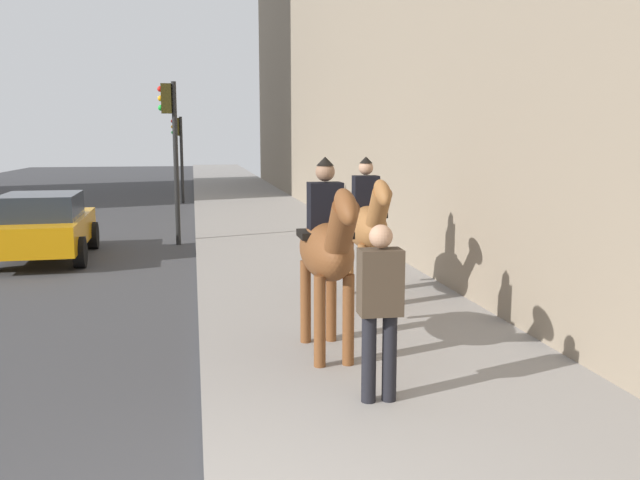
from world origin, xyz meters
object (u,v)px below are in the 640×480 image
traffic_light_near_curb (171,137)px  car_mid_lane (43,225)px  traffic_light_far_curb (179,145)px  mounted_horse_near (327,248)px  mounted_horse_far (367,224)px  pedestrian_greeting (380,301)px

traffic_light_near_curb → car_mid_lane: bearing=119.6°
car_mid_lane → traffic_light_far_curb: 12.67m
traffic_light_near_curb → traffic_light_far_curb: traffic_light_near_curb is taller
mounted_horse_near → mounted_horse_far: 2.63m
mounted_horse_far → pedestrian_greeting: (-3.82, 0.89, -0.22)m
mounted_horse_near → traffic_light_far_curb: traffic_light_far_curb is taller
pedestrian_greeting → traffic_light_near_curb: bearing=13.3°
mounted_horse_near → car_mid_lane: (7.74, 4.66, -0.63)m
mounted_horse_far → traffic_light_near_curb: 7.65m
mounted_horse_near → traffic_light_near_curb: traffic_light_near_curb is taller
mounted_horse_far → car_mid_lane: 7.88m
car_mid_lane → pedestrian_greeting: bearing=-153.9°
pedestrian_greeting → traffic_light_far_curb: traffic_light_far_curb is taller
mounted_horse_far → traffic_light_far_curb: traffic_light_far_curb is taller
traffic_light_near_curb → mounted_horse_far: bearing=-156.1°
mounted_horse_far → pedestrian_greeting: 3.93m
mounted_horse_near → traffic_light_far_curb: size_ratio=0.66×
mounted_horse_far → pedestrian_greeting: mounted_horse_far is taller
car_mid_lane → traffic_light_far_curb: traffic_light_far_curb is taller
mounted_horse_far → pedestrian_greeting: bearing=-11.1°
mounted_horse_near → mounted_horse_far: bearing=155.0°
pedestrian_greeting → car_mid_lane: 10.39m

